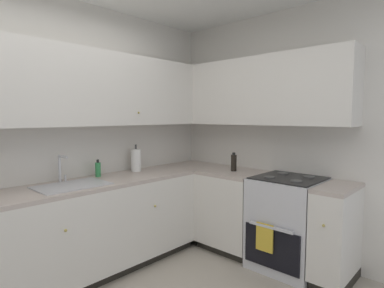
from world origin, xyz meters
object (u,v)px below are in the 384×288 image
Objects in this scene: oven_range at (288,222)px; paper_towel_roll at (136,160)px; soap_bottle at (98,169)px; oil_bottle at (234,163)px.

paper_towel_roll reaches higher than oven_range.
soap_bottle is 0.84× the size of oil_bottle.
paper_towel_roll is at bearing 118.08° from oven_range.
oven_range is 1.71m from paper_towel_roll.
oil_bottle is at bearing -46.53° from paper_towel_roll.
oil_bottle is at bearing 91.64° from oven_range.
soap_bottle is 0.46m from paper_towel_roll.
soap_bottle is 1.44m from oil_bottle.
paper_towel_roll is 1.49× the size of oil_bottle.
soap_bottle is at bearing 146.15° from oil_bottle.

